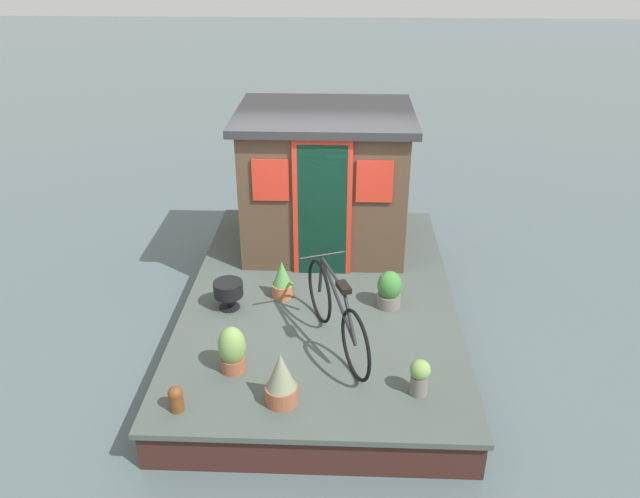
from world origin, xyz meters
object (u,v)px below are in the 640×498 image
object	(u,v)px
houseboat_cabin	(325,180)
potted_plant_fern	(282,280)
bicycle	(336,313)
charcoal_grill	(228,290)
potted_plant_lavender	(281,380)
potted_plant_basil	(389,290)
mooring_bollard	(176,398)
potted_plant_geranium	(420,376)
potted_plant_sage	(232,350)

from	to	relation	value
houseboat_cabin	potted_plant_fern	size ratio (longest dim) A/B	4.87
bicycle	charcoal_grill	bearing A→B (deg)	61.44
potted_plant_lavender	potted_plant_basil	size ratio (longest dim) A/B	1.21
potted_plant_fern	charcoal_grill	xyz separation A→B (m)	(-0.28, 0.59, 0.02)
potted_plant_lavender	mooring_bollard	bearing A→B (deg)	98.73
houseboat_cabin	potted_plant_lavender	size ratio (longest dim) A/B	4.17
potted_plant_geranium	potted_plant_sage	size ratio (longest dim) A/B	0.75
potted_plant_geranium	mooring_bollard	world-z (taller)	potted_plant_geranium
houseboat_cabin	potted_plant_basil	xyz separation A→B (m)	(-1.61, -0.80, -0.73)
bicycle	potted_plant_sage	xyz separation A→B (m)	(-0.46, 1.01, -0.15)
houseboat_cabin	charcoal_grill	xyz separation A→B (m)	(-1.72, 1.05, -0.70)
potted_plant_lavender	potted_plant_geranium	bearing A→B (deg)	-82.20
potted_plant_geranium	charcoal_grill	xyz separation A→B (m)	(1.42, 2.04, 0.04)
potted_plant_basil	charcoal_grill	world-z (taller)	potted_plant_basil
potted_plant_sage	mooring_bollard	xyz separation A→B (m)	(-0.60, 0.42, -0.11)
houseboat_cabin	potted_plant_geranium	size ratio (longest dim) A/B	6.11
potted_plant_fern	potted_plant_geranium	world-z (taller)	potted_plant_fern
potted_plant_basil	charcoal_grill	size ratio (longest dim) A/B	1.32
potted_plant_geranium	potted_plant_sage	bearing A→B (deg)	81.23
bicycle	houseboat_cabin	bearing A→B (deg)	4.84
potted_plant_lavender	mooring_bollard	xyz separation A→B (m)	(-0.15, 0.95, -0.12)
potted_plant_geranium	potted_plant_sage	world-z (taller)	potted_plant_sage
bicycle	potted_plant_geranium	world-z (taller)	bicycle
potted_plant_fern	potted_plant_lavender	bearing A→B (deg)	-174.93
potted_plant_fern	potted_plant_basil	distance (m)	1.27
mooring_bollard	potted_plant_sage	bearing A→B (deg)	-35.09
potted_plant_basil	charcoal_grill	distance (m)	1.85
charcoal_grill	potted_plant_fern	bearing A→B (deg)	-64.37
potted_plant_lavender	mooring_bollard	distance (m)	0.97
potted_plant_basil	houseboat_cabin	bearing A→B (deg)	26.57
potted_plant_lavender	potted_plant_sage	size ratio (longest dim) A/B	1.09
potted_plant_basil	mooring_bollard	bearing A→B (deg)	132.39
mooring_bollard	potted_plant_geranium	bearing A→B (deg)	-81.80
potted_plant_basil	potted_plant_fern	bearing A→B (deg)	82.33
bicycle	potted_plant_basil	distance (m)	1.01
houseboat_cabin	potted_plant_lavender	bearing A→B (deg)	175.08
potted_plant_lavender	houseboat_cabin	bearing A→B (deg)	-4.92
bicycle	mooring_bollard	world-z (taller)	bicycle
houseboat_cabin	bicycle	xyz separation A→B (m)	(-2.40, -0.20, -0.55)
potted_plant_basil	potted_plant_geranium	bearing A→B (deg)	-172.77
potted_plant_lavender	charcoal_grill	xyz separation A→B (m)	(1.60, 0.76, -0.02)
potted_plant_geranium	mooring_bollard	distance (m)	2.26
potted_plant_geranium	charcoal_grill	world-z (taller)	potted_plant_geranium
bicycle	potted_plant_sage	bearing A→B (deg)	114.59
potted_plant_lavender	charcoal_grill	bearing A→B (deg)	25.40
potted_plant_geranium	potted_plant_sage	xyz separation A→B (m)	(0.28, 1.81, 0.05)
potted_plant_fern	bicycle	bearing A→B (deg)	-145.75
potted_plant_fern	potted_plant_sage	world-z (taller)	potted_plant_sage
potted_plant_sage	potted_plant_basil	distance (m)	2.05
bicycle	charcoal_grill	xyz separation A→B (m)	(0.68, 1.25, -0.16)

